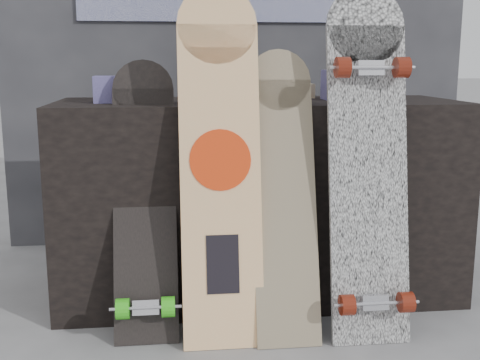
{
  "coord_description": "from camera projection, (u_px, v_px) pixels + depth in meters",
  "views": [
    {
      "loc": [
        -0.35,
        -1.89,
        0.96
      ],
      "look_at": [
        -0.11,
        0.2,
        0.54
      ],
      "focal_mm": 45.0,
      "sensor_mm": 36.0,
      "label": 1
    }
  ],
  "objects": [
    {
      "name": "booth",
      "position": [
        236.0,
        33.0,
        3.17
      ],
      "size": [
        2.4,
        0.22,
        2.2
      ],
      "color": "#2F2F33",
      "rests_on": "ground"
    },
    {
      "name": "merch_box_small",
      "position": [
        342.0,
        85.0,
        2.44
      ],
      "size": [
        0.14,
        0.14,
        0.12
      ],
      "primitive_type": "cube",
      "color": "#3E3A77",
      "rests_on": "vendor_table"
    },
    {
      "name": "skateboard_dark",
      "position": [
        144.0,
        193.0,
        2.13
      ],
      "size": [
        0.22,
        0.4,
        0.96
      ],
      "rotation": [
        -0.35,
        0.0,
        0.0
      ],
      "color": "black",
      "rests_on": "ground"
    },
    {
      "name": "vendor_table",
      "position": [
        258.0,
        198.0,
        2.48
      ],
      "size": [
        1.6,
        0.6,
        0.8
      ],
      "primitive_type": "cube",
      "color": "black",
      "rests_on": "ground"
    },
    {
      "name": "longboard_celtic",
      "position": [
        283.0,
        185.0,
        2.09
      ],
      "size": [
        0.22,
        0.31,
        1.0
      ],
      "rotation": [
        -0.29,
        0.0,
        0.0
      ],
      "color": "beige",
      "rests_on": "ground"
    },
    {
      "name": "longboard_geisha",
      "position": [
        220.0,
        155.0,
        2.04
      ],
      "size": [
        0.28,
        0.28,
        1.22
      ],
      "rotation": [
        -0.21,
        0.0,
        0.0
      ],
      "color": "#F4E5A4",
      "rests_on": "ground"
    },
    {
      "name": "merch_box_flat",
      "position": [
        287.0,
        91.0,
        2.57
      ],
      "size": [
        0.22,
        0.1,
        0.06
      ],
      "primitive_type": "cube",
      "color": "#D1B78C",
      "rests_on": "vendor_table"
    },
    {
      "name": "longboard_cascadia",
      "position": [
        369.0,
        158.0,
        2.05
      ],
      "size": [
        0.27,
        0.3,
        1.21
      ],
      "rotation": [
        -0.18,
        0.0,
        0.0
      ],
      "color": "white",
      "rests_on": "ground"
    },
    {
      "name": "merch_box_purple",
      "position": [
        119.0,
        89.0,
        2.29
      ],
      "size": [
        0.18,
        0.12,
        0.1
      ],
      "primitive_type": "cube",
      "color": "#3E3A77",
      "rests_on": "vendor_table"
    },
    {
      "name": "ground",
      "position": [
        279.0,
        344.0,
        2.07
      ],
      "size": [
        60.0,
        60.0,
        0.0
      ],
      "primitive_type": "plane",
      "color": "slate",
      "rests_on": "ground"
    }
  ]
}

